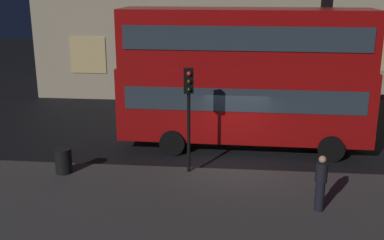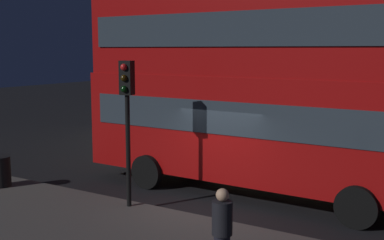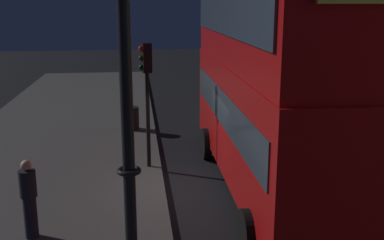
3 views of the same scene
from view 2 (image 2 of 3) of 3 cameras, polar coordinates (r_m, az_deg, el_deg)
The scene contains 5 objects.
ground_plane at distance 13.09m, azimuth 1.25°, elevation -10.30°, with size 80.00×80.00×0.00m, color black.
double_decker_bus at distance 14.18m, azimuth 6.73°, elevation 4.09°, with size 10.18×2.90×5.67m.
traffic_light_near_kerb at distance 12.59m, azimuth -7.45°, elevation 2.01°, with size 0.37×0.39×3.73m.
pedestrian at distance 8.62m, azimuth 3.45°, elevation -13.16°, with size 0.35×0.35×1.72m.
litter_bin at distance 15.79m, azimuth -21.05°, elevation -5.51°, with size 0.59×0.59×0.89m, color black.
Camera 2 is at (6.38, -10.66, 4.13)m, focal length 46.66 mm.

